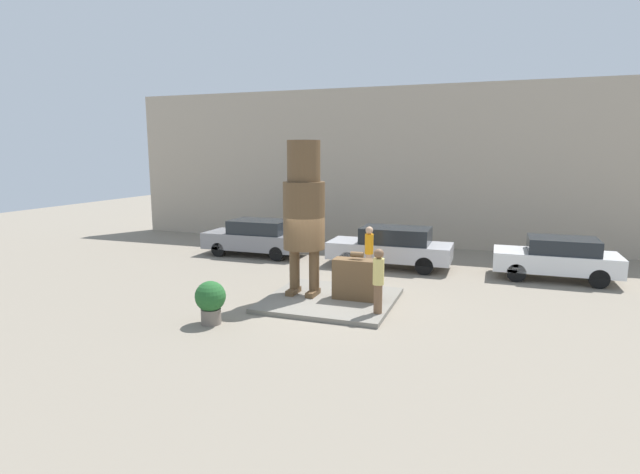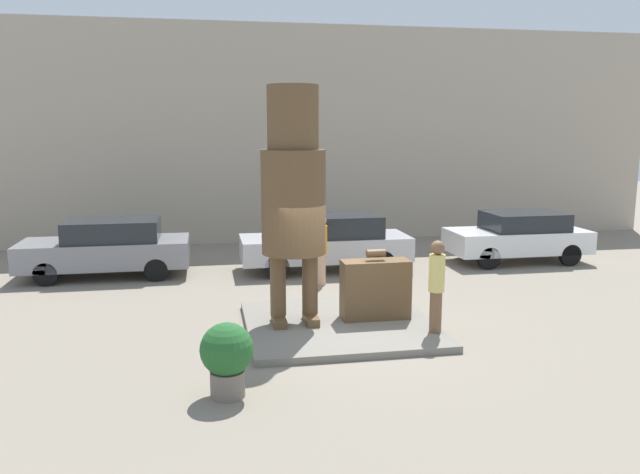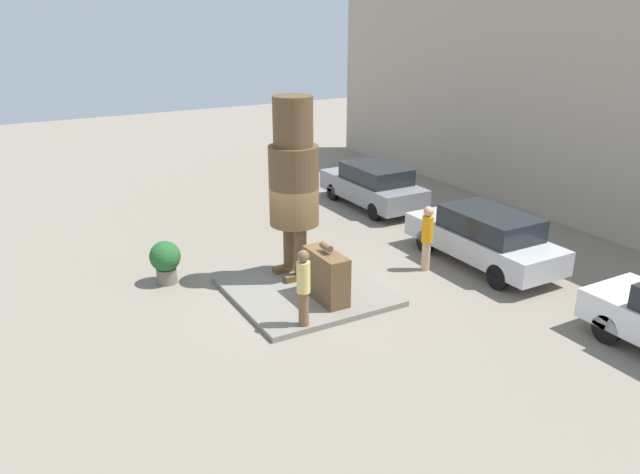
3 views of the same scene
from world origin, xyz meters
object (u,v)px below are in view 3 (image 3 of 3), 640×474
at_px(statue_figure, 294,174).
at_px(planter_pot, 165,260).
at_px(giant_suitcase, 326,276).
at_px(worker_hivis, 427,236).
at_px(tourist, 303,285).
at_px(parked_car_silver, 484,236).
at_px(parked_car_grey, 373,185).

xyz_separation_m(statue_figure, planter_pot, (-1.43, -2.99, -2.19)).
xyz_separation_m(giant_suitcase, planter_pot, (-3.09, -2.96, -0.10)).
xyz_separation_m(planter_pot, worker_hivis, (2.61, 6.35, 0.34)).
distance_m(giant_suitcase, worker_hivis, 3.43).
bearing_deg(tourist, giant_suitcase, 129.34).
bearing_deg(planter_pot, parked_car_silver, 68.76).
bearing_deg(planter_pot, tourist, 25.46).
relative_size(parked_car_grey, worker_hivis, 2.43).
xyz_separation_m(tourist, parked_car_grey, (-6.82, 6.43, -0.29)).
bearing_deg(planter_pot, giant_suitcase, 43.81).
bearing_deg(parked_car_silver, planter_pot, 68.76).
height_order(tourist, planter_pot, tourist).
xyz_separation_m(giant_suitcase, tourist, (0.88, -1.07, 0.36)).
bearing_deg(worker_hivis, tourist, -73.06).
height_order(giant_suitcase, worker_hivis, worker_hivis).
bearing_deg(parked_car_silver, giant_suitcase, 89.95).
distance_m(parked_car_grey, parked_car_silver, 5.95).
distance_m(statue_figure, parked_car_grey, 7.13).
height_order(planter_pot, worker_hivis, worker_hivis).
relative_size(statue_figure, parked_car_grey, 1.05).
height_order(parked_car_silver, planter_pot, parked_car_silver).
distance_m(statue_figure, giant_suitcase, 2.67).
relative_size(tourist, parked_car_grey, 0.40).
distance_m(tourist, planter_pot, 4.42).
bearing_deg(giant_suitcase, planter_pot, -136.19).
distance_m(statue_figure, parked_car_silver, 5.61).
relative_size(tourist, parked_car_silver, 0.38).
bearing_deg(parked_car_grey, statue_figure, 128.77).
relative_size(tourist, worker_hivis, 0.98).
height_order(statue_figure, parked_car_silver, statue_figure).
bearing_deg(giant_suitcase, statue_figure, 179.21).
distance_m(giant_suitcase, parked_car_grey, 8.00).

